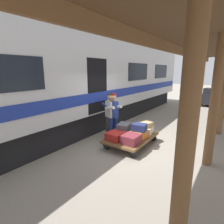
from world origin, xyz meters
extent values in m
plane|color=gray|center=(0.00, 0.00, 0.00)|extent=(60.00, 60.00, 0.00)
cylinder|color=brown|center=(-2.08, -2.99, 1.70)|extent=(0.24, 0.24, 3.40)
cylinder|color=brown|center=(-2.08, 0.00, 1.70)|extent=(0.24, 0.24, 3.40)
cylinder|color=brown|center=(-2.08, 2.99, 1.70)|extent=(0.24, 0.24, 3.40)
cube|color=#4E3520|center=(-2.08, 0.00, 3.48)|extent=(3.20, 18.74, 0.16)
cube|color=brown|center=(-0.53, 0.00, 3.25)|extent=(0.08, 18.74, 0.30)
cube|color=#B7BABF|center=(3.27, 0.00, 2.35)|extent=(3.00, 18.79, 2.90)
cube|color=black|center=(3.27, 0.00, 0.45)|extent=(2.55, 17.85, 0.90)
cube|color=#99999E|center=(3.27, 0.00, 3.90)|extent=(2.76, 18.41, 0.20)
cube|color=navy|center=(1.76, 0.00, 1.55)|extent=(0.03, 18.41, 0.36)
cube|color=black|center=(1.76, -6.58, 2.45)|extent=(0.02, 2.07, 0.84)
cube|color=black|center=(1.76, -3.29, 2.45)|extent=(0.02, 2.07, 0.84)
cube|color=black|center=(1.76, 3.29, 2.45)|extent=(0.02, 2.07, 0.84)
cube|color=black|center=(1.82, 0.00, 1.95)|extent=(0.12, 1.10, 2.00)
cube|color=brown|center=(0.27, 0.06, 0.27)|extent=(1.24, 1.92, 0.07)
cylinder|color=black|center=(-0.22, 0.82, 0.12)|extent=(0.24, 0.05, 0.24)
cylinder|color=black|center=(0.77, 0.82, 0.12)|extent=(0.24, 0.05, 0.24)
cylinder|color=black|center=(-0.22, -0.71, 0.12)|extent=(0.24, 0.05, 0.24)
cylinder|color=black|center=(0.77, -0.71, 0.12)|extent=(0.24, 0.05, 0.24)
cube|color=#CC6B23|center=(-0.01, 0.06, 0.44)|extent=(0.47, 0.58, 0.27)
cube|color=black|center=(0.55, -0.47, 0.41)|extent=(0.52, 0.53, 0.19)
cube|color=#AD231E|center=(0.55, 0.58, 0.43)|extent=(0.55, 0.60, 0.25)
cube|color=maroon|center=(-0.01, 0.58, 0.45)|extent=(0.50, 0.55, 0.28)
cube|color=beige|center=(-0.01, -0.47, 0.44)|extent=(0.52, 0.60, 0.26)
cube|color=#1E666B|center=(0.55, 0.06, 0.42)|extent=(0.45, 0.59, 0.22)
cube|color=#4C515B|center=(0.56, 0.06, 0.63)|extent=(0.51, 0.63, 0.19)
cube|color=navy|center=(-0.03, 0.06, 0.69)|extent=(0.48, 0.43, 0.24)
cube|color=tan|center=(-0.03, -0.49, 0.65)|extent=(0.41, 0.45, 0.17)
cylinder|color=navy|center=(1.13, -0.24, 0.41)|extent=(0.16, 0.16, 0.82)
cylinder|color=navy|center=(1.20, -0.05, 0.41)|extent=(0.16, 0.16, 0.82)
cube|color=navy|center=(1.16, -0.14, 1.12)|extent=(0.41, 0.33, 0.60)
cylinder|color=tan|center=(1.16, -0.14, 1.45)|extent=(0.09, 0.09, 0.06)
sphere|color=tan|center=(1.16, -0.14, 1.59)|extent=(0.22, 0.22, 0.22)
cylinder|color=#A51919|center=(1.16, -0.14, 1.67)|extent=(0.21, 0.21, 0.06)
cylinder|color=navy|center=(1.32, -0.37, 1.22)|extent=(0.53, 0.27, 0.21)
cylinder|color=navy|center=(1.42, -0.07, 1.22)|extent=(0.53, 0.27, 0.21)
cylinder|color=#332D28|center=(1.32, -0.01, 0.41)|extent=(0.16, 0.16, 0.82)
cylinder|color=#332D28|center=(1.24, -0.20, 0.41)|extent=(0.16, 0.16, 0.82)
cube|color=silver|center=(1.28, -0.11, 1.12)|extent=(0.42, 0.34, 0.60)
cylinder|color=tan|center=(1.28, -0.11, 1.45)|extent=(0.09, 0.09, 0.06)
sphere|color=tan|center=(1.28, -0.11, 1.59)|extent=(0.22, 0.22, 0.22)
cylinder|color=#332D28|center=(1.28, -0.11, 1.67)|extent=(0.21, 0.21, 0.06)
cylinder|color=silver|center=(1.13, 0.12, 1.22)|extent=(0.53, 0.29, 0.21)
cylinder|color=silver|center=(1.02, -0.17, 1.22)|extent=(0.53, 0.29, 0.21)
cube|color=black|center=(-1.04, -9.42, 0.55)|extent=(1.40, 1.88, 0.70)
cube|color=black|center=(-1.04, -9.07, 1.05)|extent=(1.02, 0.86, 0.50)
cylinder|color=black|center=(-1.49, -8.82, 0.20)|extent=(0.12, 0.40, 0.40)
cylinder|color=black|center=(-0.59, -8.82, 0.20)|extent=(0.12, 0.40, 0.40)
cylinder|color=black|center=(-1.49, -10.02, 0.20)|extent=(0.12, 0.40, 0.40)
cylinder|color=black|center=(-0.59, -10.02, 0.20)|extent=(0.12, 0.40, 0.40)
camera|label=1|loc=(-2.52, 5.22, 2.53)|focal=28.90mm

